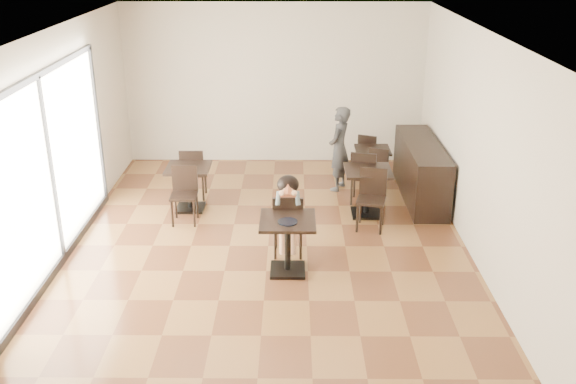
{
  "coord_description": "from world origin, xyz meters",
  "views": [
    {
      "loc": [
        0.37,
        -8.71,
        4.4
      ],
      "look_at": [
        0.3,
        -0.28,
        1.0
      ],
      "focal_mm": 40.0,
      "sensor_mm": 36.0,
      "label": 1
    }
  ],
  "objects_px": {
    "child_chair": "(288,224)",
    "cafe_table_mid": "(367,192)",
    "child_table": "(288,246)",
    "chair_left_b": "(184,196)",
    "chair_mid_a": "(364,176)",
    "chair_back_b": "(376,173)",
    "child": "(288,216)",
    "cafe_table_back": "(372,166)",
    "adult_patron": "(339,149)",
    "cafe_table_left": "(189,188)",
    "chair_mid_b": "(371,201)",
    "chair_left_a": "(194,173)",
    "chair_back_a": "(369,153)"
  },
  "relations": [
    {
      "from": "chair_mid_a",
      "to": "adult_patron",
      "type": "bearing_deg",
      "value": -44.61
    },
    {
      "from": "cafe_table_back",
      "to": "chair_left_b",
      "type": "relative_size",
      "value": 0.73
    },
    {
      "from": "cafe_table_left",
      "to": "child_chair",
      "type": "bearing_deg",
      "value": -44.12
    },
    {
      "from": "child_table",
      "to": "cafe_table_mid",
      "type": "bearing_deg",
      "value": 56.49
    },
    {
      "from": "cafe_table_left",
      "to": "chair_back_b",
      "type": "distance_m",
      "value": 3.33
    },
    {
      "from": "child_table",
      "to": "chair_left_b",
      "type": "distance_m",
      "value": 2.36
    },
    {
      "from": "chair_left_a",
      "to": "cafe_table_back",
      "type": "bearing_deg",
      "value": -167.96
    },
    {
      "from": "chair_mid_a",
      "to": "chair_back_a",
      "type": "height_order",
      "value": "chair_mid_a"
    },
    {
      "from": "child",
      "to": "chair_mid_a",
      "type": "relative_size",
      "value": 1.25
    },
    {
      "from": "child_table",
      "to": "chair_mid_a",
      "type": "xyz_separation_m",
      "value": [
        1.31,
        2.53,
        0.08
      ]
    },
    {
      "from": "cafe_table_mid",
      "to": "cafe_table_left",
      "type": "bearing_deg",
      "value": 175.88
    },
    {
      "from": "child_chair",
      "to": "cafe_table_mid",
      "type": "distance_m",
      "value": 1.94
    },
    {
      "from": "adult_patron",
      "to": "chair_left_a",
      "type": "height_order",
      "value": "adult_patron"
    },
    {
      "from": "child_chair",
      "to": "chair_mid_a",
      "type": "relative_size",
      "value": 1.0
    },
    {
      "from": "adult_patron",
      "to": "chair_left_b",
      "type": "xyz_separation_m",
      "value": [
        -2.6,
        -1.51,
        -0.32
      ]
    },
    {
      "from": "chair_mid_b",
      "to": "chair_back_b",
      "type": "bearing_deg",
      "value": 93.38
    },
    {
      "from": "cafe_table_mid",
      "to": "cafe_table_back",
      "type": "height_order",
      "value": "cafe_table_mid"
    },
    {
      "from": "child_chair",
      "to": "adult_patron",
      "type": "distance_m",
      "value": 2.77
    },
    {
      "from": "child_table",
      "to": "chair_back_b",
      "type": "distance_m",
      "value": 3.3
    },
    {
      "from": "cafe_table_left",
      "to": "cafe_table_back",
      "type": "height_order",
      "value": "cafe_table_left"
    },
    {
      "from": "chair_mid_b",
      "to": "chair_back_a",
      "type": "height_order",
      "value": "chair_mid_b"
    },
    {
      "from": "adult_patron",
      "to": "chair_back_a",
      "type": "relative_size",
      "value": 1.9
    },
    {
      "from": "cafe_table_back",
      "to": "child_table",
      "type": "bearing_deg",
      "value": -114.29
    },
    {
      "from": "chair_back_b",
      "to": "cafe_table_back",
      "type": "bearing_deg",
      "value": 112.63
    },
    {
      "from": "cafe_table_mid",
      "to": "child_table",
      "type": "bearing_deg",
      "value": -123.51
    },
    {
      "from": "child_chair",
      "to": "chair_left_b",
      "type": "bearing_deg",
      "value": -32.82
    },
    {
      "from": "chair_mid_a",
      "to": "chair_back_b",
      "type": "distance_m",
      "value": 0.46
    },
    {
      "from": "cafe_table_back",
      "to": "chair_left_b",
      "type": "height_order",
      "value": "chair_left_b"
    },
    {
      "from": "chair_left_b",
      "to": "chair_back_b",
      "type": "bearing_deg",
      "value": 20.9
    },
    {
      "from": "child_chair",
      "to": "chair_left_b",
      "type": "xyz_separation_m",
      "value": [
        -1.69,
        1.09,
        -0.02
      ]
    },
    {
      "from": "child",
      "to": "chair_left_b",
      "type": "bearing_deg",
      "value": 147.18
    },
    {
      "from": "child_table",
      "to": "chair_mid_a",
      "type": "height_order",
      "value": "chair_mid_a"
    },
    {
      "from": "cafe_table_back",
      "to": "chair_mid_b",
      "type": "xyz_separation_m",
      "value": [
        -0.25,
        -2.03,
        0.14
      ]
    },
    {
      "from": "cafe_table_mid",
      "to": "chair_back_b",
      "type": "distance_m",
      "value": 0.96
    },
    {
      "from": "chair_left_a",
      "to": "child_chair",
      "type": "bearing_deg",
      "value": 127.37
    },
    {
      "from": "child_table",
      "to": "adult_patron",
      "type": "distance_m",
      "value": 3.3
    },
    {
      "from": "cafe_table_left",
      "to": "child",
      "type": "bearing_deg",
      "value": -44.12
    },
    {
      "from": "cafe_table_mid",
      "to": "chair_mid_a",
      "type": "height_order",
      "value": "chair_mid_a"
    },
    {
      "from": "adult_patron",
      "to": "chair_mid_b",
      "type": "bearing_deg",
      "value": 35.62
    },
    {
      "from": "chair_left_a",
      "to": "chair_mid_a",
      "type": "bearing_deg",
      "value": 175.56
    },
    {
      "from": "chair_mid_b",
      "to": "chair_back_a",
      "type": "bearing_deg",
      "value": 97.45
    },
    {
      "from": "cafe_table_mid",
      "to": "chair_left_b",
      "type": "bearing_deg",
      "value": -173.66
    },
    {
      "from": "cafe_table_left",
      "to": "chair_mid_a",
      "type": "relative_size",
      "value": 0.8
    },
    {
      "from": "cafe_table_mid",
      "to": "chair_back_a",
      "type": "relative_size",
      "value": 0.99
    },
    {
      "from": "cafe_table_left",
      "to": "chair_left_b",
      "type": "bearing_deg",
      "value": -90.0
    },
    {
      "from": "cafe_table_mid",
      "to": "cafe_table_back",
      "type": "xyz_separation_m",
      "value": [
        0.25,
        1.48,
        -0.06
      ]
    },
    {
      "from": "cafe_table_mid",
      "to": "chair_back_b",
      "type": "bearing_deg",
      "value": 74.88
    },
    {
      "from": "chair_left_a",
      "to": "chair_left_b",
      "type": "relative_size",
      "value": 1.0
    },
    {
      "from": "child_table",
      "to": "cafe_table_back",
      "type": "distance_m",
      "value": 3.79
    },
    {
      "from": "child_chair",
      "to": "cafe_table_mid",
      "type": "xyz_separation_m",
      "value": [
        1.31,
        1.43,
        -0.08
      ]
    }
  ]
}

